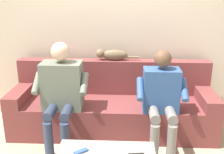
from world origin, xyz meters
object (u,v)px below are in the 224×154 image
Objects in this scene: couch at (112,107)px; person_right_seated at (61,89)px; cat_on_backrest at (112,55)px; person_left_seated at (161,95)px; remote_blue at (81,151)px.

couch is 0.75m from person_right_seated.
cat_on_backrest is (0.02, -0.23, 0.64)m from couch.
person_right_seated reaches higher than person_left_seated.
person_left_seated reaches higher than cat_on_backrest.
person_left_seated is at bearing 178.55° from person_right_seated.
person_left_seated is at bearing 134.22° from cat_on_backrest.
couch is 0.68m from cat_on_backrest.
person_right_seated is at bearing 46.36° from cat_on_backrest.
couch is 2.10× the size of person_right_seated.
person_right_seated reaches higher than couch.
person_right_seated reaches higher than remote_blue.
remote_blue is at bearing 45.55° from person_left_seated.
couch is at bearing -33.30° from person_left_seated.
cat_on_backrest is 1.51m from remote_blue.
person_right_seated is at bearing 31.22° from couch.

